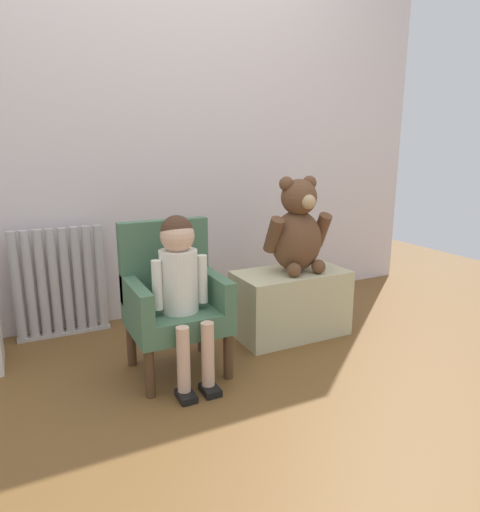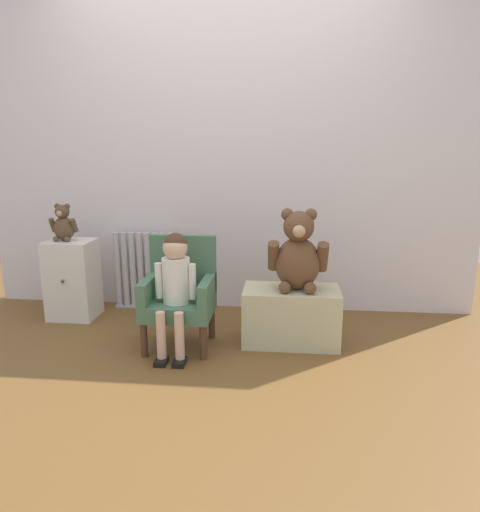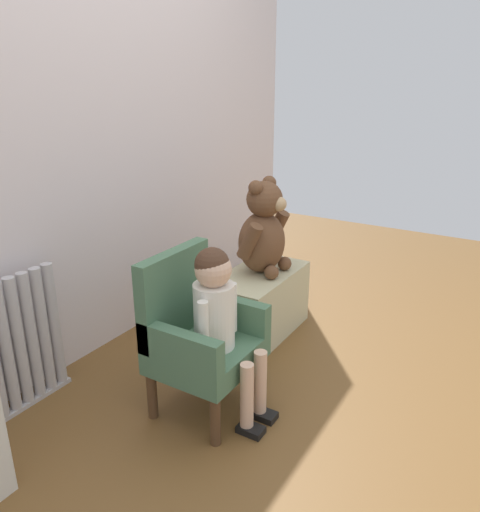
# 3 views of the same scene
# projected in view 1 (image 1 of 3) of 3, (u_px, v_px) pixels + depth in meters

# --- Properties ---
(ground_plane) EXTENTS (6.00, 6.00, 0.00)m
(ground_plane) POSITION_uv_depth(u_px,v_px,m) (269.00, 414.00, 1.82)
(ground_plane) COLOR brown
(back_wall) EXTENTS (3.80, 0.05, 2.40)m
(back_wall) POSITION_uv_depth(u_px,v_px,m) (159.00, 118.00, 2.68)
(back_wall) COLOR silver
(back_wall) RESTS_ON ground_plane
(radiator) EXTENTS (0.50, 0.05, 0.61)m
(radiator) POSITION_uv_depth(u_px,v_px,m) (61.00, 283.00, 2.51)
(radiator) COLOR #B7B3B5
(radiator) RESTS_ON ground_plane
(child_armchair) EXTENTS (0.43, 0.39, 0.70)m
(child_armchair) POSITION_uv_depth(u_px,v_px,m) (173.00, 298.00, 2.12)
(child_armchair) COLOR #466B4D
(child_armchair) RESTS_ON ground_plane
(child_figure) EXTENTS (0.25, 0.35, 0.75)m
(child_figure) POSITION_uv_depth(u_px,v_px,m) (180.00, 275.00, 1.99)
(child_figure) COLOR silver
(child_figure) RESTS_ON ground_plane
(low_bench) EXTENTS (0.62, 0.33, 0.37)m
(low_bench) POSITION_uv_depth(u_px,v_px,m) (290.00, 303.00, 2.55)
(low_bench) COLOR #BFB98E
(low_bench) RESTS_ON ground_plane
(large_teddy_bear) EXTENTS (0.38, 0.27, 0.52)m
(large_teddy_bear) POSITION_uv_depth(u_px,v_px,m) (297.00, 230.00, 2.47)
(large_teddy_bear) COLOR brown
(large_teddy_bear) RESTS_ON low_bench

